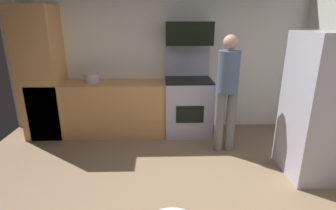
% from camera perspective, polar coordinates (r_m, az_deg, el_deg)
% --- Properties ---
extents(wall_back, '(5.20, 0.12, 2.60)m').
position_cam_1_polar(wall_back, '(4.63, -1.85, 10.86)').
color(wall_back, silver).
rests_on(wall_back, ground).
extents(lower_cabinet_run, '(2.40, 0.60, 0.90)m').
position_cam_1_polar(lower_cabinet_run, '(4.56, -13.13, -0.70)').
color(lower_cabinet_run, tan).
rests_on(lower_cabinet_run, ground).
extents(cabinet_column, '(0.60, 0.60, 2.10)m').
position_cam_1_polar(cabinet_column, '(4.72, -25.72, 6.15)').
color(cabinet_column, tan).
rests_on(cabinet_column, ground).
extents(oven_range, '(0.76, 0.65, 1.49)m').
position_cam_1_polar(oven_range, '(4.47, 4.34, 0.18)').
color(oven_range, '#B5B1C9').
rests_on(oven_range, ground).
extents(microwave, '(0.74, 0.38, 0.36)m').
position_cam_1_polar(microwave, '(4.34, 4.60, 15.30)').
color(microwave, black).
rests_on(microwave, oven_range).
extents(refrigerator, '(0.88, 0.77, 1.76)m').
position_cam_1_polar(refrigerator, '(3.68, 31.63, -0.46)').
color(refrigerator, '#BAB7C9').
rests_on(refrigerator, ground).
extents(person_cook, '(0.31, 0.30, 1.70)m').
position_cam_1_polar(person_cook, '(3.79, 12.79, 3.45)').
color(person_cook, slate).
rests_on(person_cook, ground).
extents(stock_pot, '(0.25, 0.25, 0.15)m').
position_cam_1_polar(stock_pot, '(4.47, -16.32, 5.64)').
color(stock_pot, '#B5B0BF').
rests_on(stock_pot, lower_cabinet_run).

